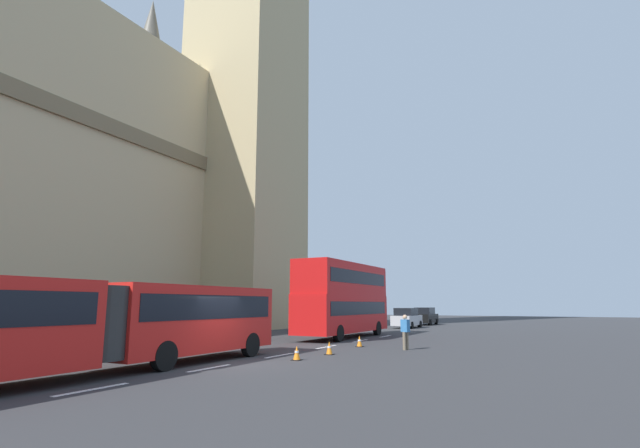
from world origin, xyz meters
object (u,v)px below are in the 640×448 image
object	(u,v)px
traffic_cone_east	(359,341)
traffic_cone_west	(297,353)
sedan_trailing	(425,316)
pedestrian_near_cones	(405,331)
articulated_bus	(91,319)
sedan_lead	(407,318)
traffic_cone_middle	(329,348)
double_decker_bus	(344,297)

from	to	relation	value
traffic_cone_east	traffic_cone_west	bearing A→B (deg)	-179.65
sedan_trailing	pedestrian_near_cones	size ratio (longest dim) A/B	2.60
articulated_bus	sedan_lead	distance (m)	33.68
traffic_cone_middle	traffic_cone_east	xyz separation A→B (m)	(4.16, 0.27, 0.00)
traffic_cone_middle	pedestrian_near_cones	size ratio (longest dim) A/B	0.34
double_decker_bus	sedan_trailing	distance (m)	21.83
articulated_bus	sedan_lead	bearing A→B (deg)	0.09
articulated_bus	traffic_cone_middle	bearing A→B (deg)	-22.25
traffic_cone_west	traffic_cone_middle	size ratio (longest dim) A/B	1.00
traffic_cone_west	traffic_cone_east	distance (m)	6.64
articulated_bus	traffic_cone_middle	distance (m)	10.06
articulated_bus	traffic_cone_west	distance (m)	7.74
traffic_cone_west	traffic_cone_east	bearing A→B (deg)	0.35
articulated_bus	sedan_trailing	size ratio (longest dim) A/B	3.81
traffic_cone_middle	double_decker_bus	bearing A→B (deg)	20.77
traffic_cone_west	pedestrian_near_cones	bearing A→B (deg)	-22.98
sedan_trailing	pedestrian_near_cones	xyz separation A→B (m)	(-28.02, -6.33, -0.00)
traffic_cone_east	pedestrian_near_cones	world-z (taller)	pedestrian_near_cones
double_decker_bus	traffic_cone_middle	bearing A→B (deg)	-159.23
articulated_bus	traffic_cone_middle	xyz separation A→B (m)	(9.21, -3.77, -1.46)
traffic_cone_west	traffic_cone_middle	world-z (taller)	same
traffic_cone_middle	traffic_cone_east	size ratio (longest dim) A/B	1.00
traffic_cone_east	pedestrian_near_cones	xyz separation A→B (m)	(-0.49, -2.65, 0.63)
traffic_cone_middle	traffic_cone_west	bearing A→B (deg)	174.61
articulated_bus	sedan_trailing	distance (m)	40.92
sedan_lead	traffic_cone_west	xyz separation A→B (m)	(-26.94, -3.59, -0.63)
pedestrian_near_cones	double_decker_bus	bearing A→B (deg)	44.41
double_decker_bus	traffic_cone_west	distance (m)	13.14
sedan_trailing	sedan_lead	bearing A→B (deg)	-178.98
double_decker_bus	sedan_lead	distance (m)	14.62
traffic_cone_middle	articulated_bus	bearing A→B (deg)	157.75
sedan_lead	traffic_cone_east	size ratio (longest dim) A/B	7.59
double_decker_bus	traffic_cone_east	world-z (taller)	double_decker_bus
double_decker_bus	pedestrian_near_cones	world-z (taller)	double_decker_bus
sedan_lead	traffic_cone_middle	size ratio (longest dim) A/B	7.59
articulated_bus	traffic_cone_west	size ratio (longest dim) A/B	28.90
articulated_bus	double_decker_bus	size ratio (longest dim) A/B	1.63
articulated_bus	traffic_cone_east	world-z (taller)	articulated_bus
sedan_trailing	traffic_cone_east	size ratio (longest dim) A/B	7.59
sedan_trailing	traffic_cone_west	xyz separation A→B (m)	(-34.17, -3.72, -0.63)
traffic_cone_west	articulated_bus	bearing A→B (deg)	152.30
double_decker_bus	traffic_cone_east	size ratio (longest dim) A/B	17.71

